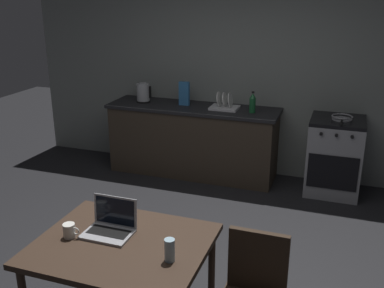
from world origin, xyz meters
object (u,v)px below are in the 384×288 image
object	(u,v)px
laptop	(110,226)
cereal_box	(184,94)
dish_rack	(225,105)
frying_pan	(342,118)
stove_oven	(334,156)
coffee_mug	(69,231)
electric_kettle	(143,93)
drinking_glass	(170,250)
bottle	(253,103)
dining_table	(122,253)

from	to	relation	value
laptop	cereal_box	xyz separation A→B (m)	(-0.52, 2.86, 0.26)
dish_rack	frying_pan	bearing A→B (deg)	-1.23
stove_oven	coffee_mug	bearing A→B (deg)	-117.86
coffee_mug	cereal_box	bearing A→B (deg)	95.69
laptop	coffee_mug	bearing A→B (deg)	-146.52
laptop	cereal_box	distance (m)	2.91
laptop	stove_oven	bearing A→B (deg)	66.81
frying_pan	cereal_box	size ratio (longest dim) A/B	1.37
coffee_mug	electric_kettle	bearing A→B (deg)	106.03
electric_kettle	drinking_glass	bearing A→B (deg)	-62.34
electric_kettle	drinking_glass	world-z (taller)	electric_kettle
bottle	frying_pan	size ratio (longest dim) A/B	0.62
coffee_mug	laptop	bearing A→B (deg)	31.28
dining_table	laptop	size ratio (longest dim) A/B	3.44
electric_kettle	stove_oven	bearing A→B (deg)	-0.06
dining_table	bottle	bearing A→B (deg)	85.35
coffee_mug	drinking_glass	bearing A→B (deg)	-2.72
dining_table	electric_kettle	size ratio (longest dim) A/B	4.37
laptop	bottle	size ratio (longest dim) A/B	1.26
stove_oven	laptop	xyz separation A→B (m)	(-1.34, -2.83, 0.34)
stove_oven	dining_table	world-z (taller)	stove_oven
laptop	coffee_mug	world-z (taller)	laptop
cereal_box	electric_kettle	bearing A→B (deg)	-177.94
frying_pan	drinking_glass	distance (m)	3.11
stove_oven	dining_table	distance (m)	3.17
dish_rack	laptop	bearing A→B (deg)	-90.17
bottle	dish_rack	xyz separation A→B (m)	(-0.35, 0.05, -0.07)
electric_kettle	coffee_mug	distance (m)	3.10
cereal_box	dish_rack	xyz separation A→B (m)	(0.53, -0.02, -0.10)
drinking_glass	coffee_mug	bearing A→B (deg)	177.28
electric_kettle	drinking_glass	xyz separation A→B (m)	(1.58, -3.01, -0.20)
bottle	frying_pan	xyz separation A→B (m)	(1.02, 0.02, -0.09)
electric_kettle	drinking_glass	size ratio (longest dim) A/B	1.75
frying_pan	drinking_glass	size ratio (longest dim) A/B	2.83
dining_table	laptop	distance (m)	0.20
frying_pan	coffee_mug	bearing A→B (deg)	-118.61
bottle	dish_rack	world-z (taller)	bottle
laptop	electric_kettle	distance (m)	3.04
coffee_mug	dish_rack	size ratio (longest dim) A/B	0.35
bottle	cereal_box	distance (m)	0.89
frying_pan	electric_kettle	bearing A→B (deg)	179.32
stove_oven	coffee_mug	world-z (taller)	stove_oven
stove_oven	electric_kettle	distance (m)	2.49
electric_kettle	cereal_box	bearing A→B (deg)	2.06
drinking_glass	dish_rack	size ratio (longest dim) A/B	0.42
electric_kettle	laptop	bearing A→B (deg)	-69.17
electric_kettle	dish_rack	distance (m)	1.09
stove_oven	dish_rack	world-z (taller)	dish_rack
coffee_mug	frying_pan	bearing A→B (deg)	61.39
dining_table	frying_pan	bearing A→B (deg)	66.60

